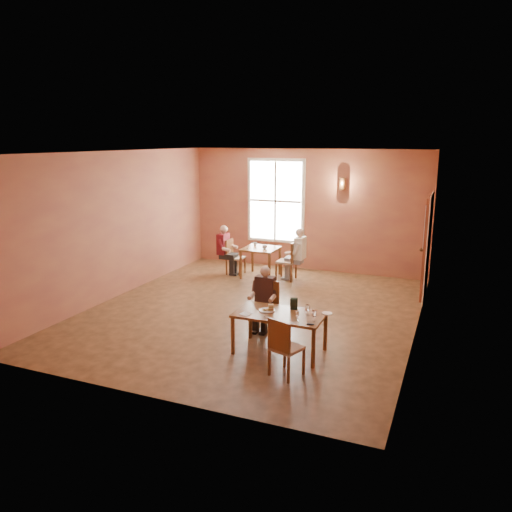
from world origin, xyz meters
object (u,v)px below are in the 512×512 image
at_px(second_table, 261,262).
at_px(chair_diner_main, 265,308).
at_px(diner_main, 264,303).
at_px(diner_maroon, 235,251).
at_px(chair_empty, 287,347).
at_px(main_table, 279,333).
at_px(diner_white, 288,255).
at_px(chair_diner_white, 286,261).
at_px(chair_diner_maroon, 236,257).

bearing_deg(second_table, chair_diner_main, -67.08).
height_order(diner_main, diner_maroon, diner_maroon).
bearing_deg(chair_empty, main_table, 136.89).
distance_m(diner_white, diner_maroon, 1.36).
xyz_separation_m(main_table, chair_diner_white, (-1.24, 3.93, 0.14)).
distance_m(chair_diner_white, diner_white, 0.14).
relative_size(chair_empty, diner_white, 0.72).
xyz_separation_m(chair_diner_white, diner_maroon, (-1.33, 0.00, 0.12)).
xyz_separation_m(chair_diner_white, diner_white, (0.03, 0.00, 0.13)).
relative_size(main_table, diner_main, 1.25).
distance_m(main_table, chair_diner_main, 0.83).
distance_m(chair_diner_main, diner_maroon, 3.88).
height_order(diner_main, chair_empty, diner_main).
xyz_separation_m(chair_diner_main, second_table, (-1.39, 3.28, -0.09)).
bearing_deg(chair_diner_white, second_table, 90.00).
relative_size(chair_diner_main, diner_white, 0.75).
distance_m(second_table, diner_maroon, 0.72).
bearing_deg(diner_main, main_table, 128.88).
bearing_deg(diner_main, diner_maroon, -58.03).
relative_size(main_table, chair_diner_white, 1.48).
bearing_deg(second_table, chair_diner_white, 0.00).
bearing_deg(second_table, diner_white, 0.00).
height_order(main_table, diner_white, diner_white).
xyz_separation_m(diner_white, chair_diner_maroon, (-1.33, 0.00, -0.17)).
distance_m(main_table, second_table, 4.36).
bearing_deg(chair_diner_maroon, chair_empty, 31.99).
xyz_separation_m(second_table, diner_maroon, (-0.68, 0.00, 0.23)).
bearing_deg(chair_diner_main, second_table, -67.08).
distance_m(main_table, chair_empty, 0.79).
relative_size(second_table, chair_diner_maroon, 0.94).
distance_m(chair_diner_main, diner_white, 3.36).
height_order(chair_empty, diner_maroon, diner_maroon).
xyz_separation_m(diner_main, diner_white, (-0.71, 3.31, 0.05)).
xyz_separation_m(chair_diner_main, chair_diner_maroon, (-2.04, 3.28, -0.02)).
relative_size(chair_diner_main, diner_maroon, 0.76).
bearing_deg(main_table, chair_diner_main, 127.57).
relative_size(second_table, diner_maroon, 0.69).
bearing_deg(diner_white, main_table, -162.93).
distance_m(main_table, chair_diner_maroon, 4.68).
bearing_deg(chair_empty, chair_diner_maroon, 141.94).
bearing_deg(diner_maroon, chair_diner_maroon, 90.00).
bearing_deg(chair_empty, second_table, 135.78).
relative_size(chair_diner_main, second_table, 1.10).
bearing_deg(chair_diner_maroon, diner_white, 90.00).
distance_m(chair_diner_maroon, diner_maroon, 0.16).
relative_size(main_table, chair_diner_maroon, 1.59).
bearing_deg(chair_diner_white, chair_empty, -161.03).
xyz_separation_m(diner_white, diner_maroon, (-1.36, 0.00, -0.01)).
relative_size(main_table, chair_empty, 1.58).
relative_size(chair_diner_main, chair_diner_maroon, 1.04).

